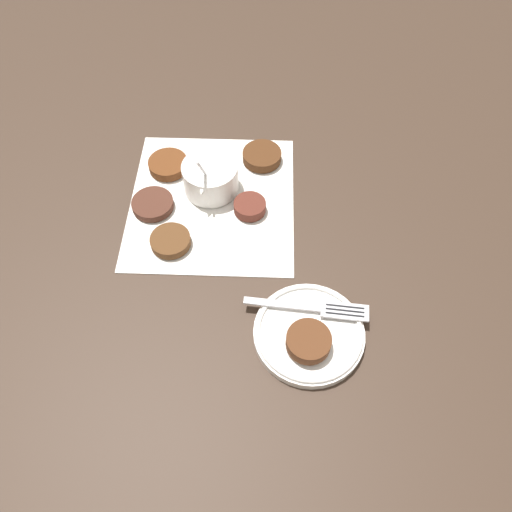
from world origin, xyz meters
name	(u,v)px	position (x,y,z in m)	size (l,w,h in m)	color
ground_plane	(217,211)	(0.00, 0.00, 0.00)	(4.00, 4.00, 0.00)	#38281E
napkin	(212,201)	(-0.02, -0.01, 0.00)	(0.38, 0.36, 0.00)	silver
sauce_bowl	(211,179)	(-0.05, -0.02, 0.03)	(0.11, 0.10, 0.12)	white
fritter_0	(262,156)	(-0.14, 0.06, 0.01)	(0.08, 0.08, 0.02)	#482914
fritter_1	(153,204)	(0.02, -0.12, 0.01)	(0.08, 0.08, 0.01)	#47271D
fritter_2	(168,165)	(-0.08, -0.12, 0.01)	(0.08, 0.08, 0.02)	#5A2F16
fritter_3	(170,241)	(0.09, -0.06, 0.01)	(0.07, 0.07, 0.02)	#52321B
fritter_4	(250,207)	(-0.01, 0.06, 0.01)	(0.06, 0.06, 0.02)	#54261D
serving_plate	(309,333)	(0.22, 0.20, 0.01)	(0.17, 0.17, 0.02)	white
fritter_on_plate	(309,341)	(0.24, 0.21, 0.03)	(0.07, 0.07, 0.02)	#512D19
fork	(320,308)	(0.18, 0.22, 0.02)	(0.04, 0.20, 0.00)	silver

